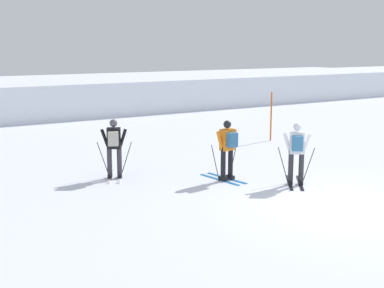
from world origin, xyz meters
TOP-DOWN VIEW (x-y plane):
  - ground_plane at (0.00, 0.00)m, footprint 120.00×120.00m
  - far_snow_ridge at (0.00, 20.87)m, footprint 80.00×7.73m
  - skier_orange at (-0.67, 3.25)m, footprint 1.00×1.63m
  - skier_black at (-3.27, 5.15)m, footprint 1.09×1.58m
  - skier_white at (0.63, 1.86)m, footprint 1.29×1.48m
  - trail_marker_pole at (4.53, 7.45)m, footprint 0.06×0.06m

SIDE VIEW (x-z plane):
  - ground_plane at x=0.00m, z-range 0.00..0.00m
  - far_snow_ridge at x=0.00m, z-range 0.00..1.82m
  - skier_black at x=-3.27m, z-range 0.10..1.81m
  - skier_white at x=0.63m, z-range 0.10..1.81m
  - skier_orange at x=-0.67m, z-range 0.10..1.81m
  - trail_marker_pole at x=4.53m, z-range 0.00..1.95m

